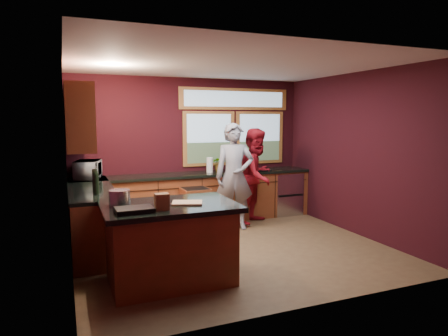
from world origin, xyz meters
TOP-DOWN VIEW (x-y plane):
  - floor at (0.00, 0.00)m, footprint 4.50×4.50m
  - room_shell at (-0.60, 0.32)m, footprint 4.52×4.02m
  - back_counter at (0.20, 1.70)m, footprint 4.50×0.64m
  - left_counter at (-1.95, 0.85)m, footprint 0.64×2.30m
  - island at (-1.16, -0.82)m, footprint 1.55×1.05m
  - person_grey at (0.47, 1.02)m, footprint 0.77×0.61m
  - person_red at (1.02, 1.25)m, footprint 1.08×1.03m
  - microwave at (-1.92, 1.70)m, footprint 0.50×0.64m
  - potted_plant at (0.47, 1.75)m, footprint 0.29×0.25m
  - paper_towel at (0.26, 1.70)m, footprint 0.12×0.12m
  - cutting_board at (-0.96, -0.87)m, footprint 0.41×0.35m
  - stock_pot at (-1.71, -0.67)m, footprint 0.24×0.24m
  - paper_bag at (-1.31, -1.07)m, footprint 0.15×0.12m
  - black_tray at (-1.61, -1.07)m, footprint 0.41×0.29m

SIDE VIEW (x-z plane):
  - floor at x=0.00m, z-range 0.00..0.00m
  - back_counter at x=0.20m, z-range 0.00..0.93m
  - left_counter at x=-1.95m, z-range 0.00..0.93m
  - island at x=-1.16m, z-range 0.01..0.95m
  - person_red at x=1.02m, z-range 0.00..1.76m
  - person_grey at x=0.47m, z-range 0.00..1.86m
  - cutting_board at x=-0.96m, z-range 0.94..0.96m
  - black_tray at x=-1.61m, z-range 0.94..0.99m
  - stock_pot at x=-1.71m, z-range 0.94..1.12m
  - paper_bag at x=-1.31m, z-range 0.94..1.12m
  - paper_towel at x=0.26m, z-range 0.93..1.21m
  - microwave at x=-1.92m, z-range 0.93..1.24m
  - potted_plant at x=0.47m, z-range 0.93..1.25m
  - room_shell at x=-0.60m, z-range 0.44..3.15m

